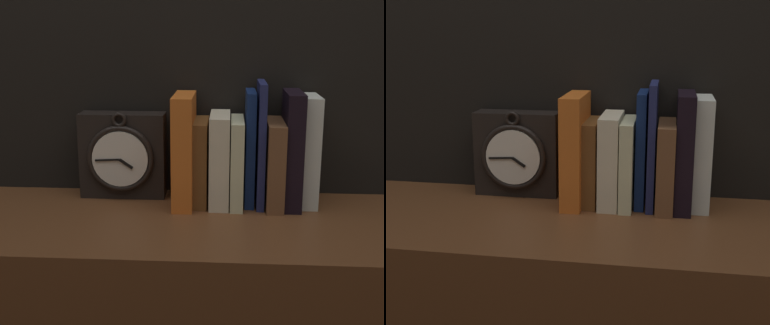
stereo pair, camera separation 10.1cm
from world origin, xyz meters
TOP-DOWN VIEW (x-y plane):
  - wall_back at (0.00, 0.22)m, footprint 6.00×0.05m
  - clock at (-0.16, 0.14)m, footprint 0.18×0.08m
  - book_slot0_orange at (-0.02, 0.11)m, footprint 0.04×0.15m
  - book_slot1_brown at (0.01, 0.12)m, footprint 0.03×0.13m
  - book_slot2_cream at (0.05, 0.11)m, footprint 0.04×0.14m
  - book_slot3_cream at (0.09, 0.11)m, footprint 0.03×0.14m
  - book_slot4_navy at (0.11, 0.12)m, footprint 0.02×0.12m
  - book_slot5_navy at (0.14, 0.12)m, footprint 0.02×0.13m
  - book_slot6_brown at (0.16, 0.11)m, footprint 0.03×0.15m
  - book_slot7_black at (0.20, 0.11)m, footprint 0.03×0.14m
  - book_slot8_white at (0.24, 0.12)m, footprint 0.03×0.12m

SIDE VIEW (x-z plane):
  - book_slot1_brown at x=0.01m, z-range 0.89..1.06m
  - book_slot6_brown at x=0.16m, z-range 0.89..1.06m
  - book_slot3_cream at x=0.09m, z-range 0.89..1.07m
  - clock at x=-0.16m, z-range 0.88..1.08m
  - book_slot2_cream at x=0.05m, z-range 0.89..1.08m
  - book_slot8_white at x=0.24m, z-range 0.89..1.12m
  - book_slot0_orange at x=-0.02m, z-range 0.89..1.12m
  - book_slot4_navy at x=0.11m, z-range 0.89..1.12m
  - book_slot7_black at x=0.20m, z-range 0.89..1.12m
  - book_slot5_navy at x=0.14m, z-range 0.89..1.14m
  - wall_back at x=0.00m, z-range 0.00..2.60m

